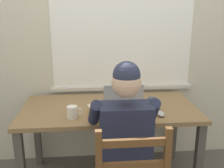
{
  "coord_description": "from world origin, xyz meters",
  "views": [
    {
      "loc": [
        -0.16,
        -2.1,
        1.55
      ],
      "look_at": [
        0.02,
        -0.05,
        0.95
      ],
      "focal_mm": 41.62,
      "sensor_mm": 36.0,
      "label": 1
    }
  ],
  "objects_px": {
    "computer_mouse": "(160,114)",
    "book_stack_main": "(131,97)",
    "seated_person": "(123,136)",
    "coffee_mug_white": "(73,112)",
    "coffee_mug_dark": "(152,104)",
    "desk": "(109,117)",
    "laptop": "(125,108)"
  },
  "relations": [
    {
      "from": "seated_person",
      "to": "coffee_mug_white",
      "type": "xyz_separation_m",
      "value": [
        -0.37,
        0.23,
        0.1
      ]
    },
    {
      "from": "laptop",
      "to": "computer_mouse",
      "type": "relative_size",
      "value": 3.3
    },
    {
      "from": "coffee_mug_white",
      "to": "seated_person",
      "type": "bearing_deg",
      "value": -31.93
    },
    {
      "from": "computer_mouse",
      "to": "coffee_mug_dark",
      "type": "height_order",
      "value": "coffee_mug_dark"
    },
    {
      "from": "coffee_mug_white",
      "to": "coffee_mug_dark",
      "type": "height_order",
      "value": "coffee_mug_dark"
    },
    {
      "from": "seated_person",
      "to": "coffee_mug_dark",
      "type": "height_order",
      "value": "seated_person"
    },
    {
      "from": "desk",
      "to": "coffee_mug_dark",
      "type": "xyz_separation_m",
      "value": [
        0.35,
        -0.1,
        0.14
      ]
    },
    {
      "from": "desk",
      "to": "coffee_mug_white",
      "type": "bearing_deg",
      "value": -144.14
    },
    {
      "from": "desk",
      "to": "coffee_mug_white",
      "type": "height_order",
      "value": "coffee_mug_white"
    },
    {
      "from": "laptop",
      "to": "coffee_mug_dark",
      "type": "xyz_separation_m",
      "value": [
        0.24,
        0.08,
        -0.0
      ]
    },
    {
      "from": "desk",
      "to": "seated_person",
      "type": "distance_m",
      "value": 0.45
    },
    {
      "from": "laptop",
      "to": "coffee_mug_dark",
      "type": "distance_m",
      "value": 0.25
    },
    {
      "from": "coffee_mug_white",
      "to": "coffee_mug_dark",
      "type": "bearing_deg",
      "value": 10.41
    },
    {
      "from": "laptop",
      "to": "computer_mouse",
      "type": "bearing_deg",
      "value": -11.3
    },
    {
      "from": "seated_person",
      "to": "coffee_mug_white",
      "type": "distance_m",
      "value": 0.44
    },
    {
      "from": "desk",
      "to": "computer_mouse",
      "type": "distance_m",
      "value": 0.47
    },
    {
      "from": "desk",
      "to": "computer_mouse",
      "type": "xyz_separation_m",
      "value": [
        0.39,
        -0.23,
        0.11
      ]
    },
    {
      "from": "coffee_mug_white",
      "to": "book_stack_main",
      "type": "height_order",
      "value": "coffee_mug_white"
    },
    {
      "from": "book_stack_main",
      "to": "desk",
      "type": "bearing_deg",
      "value": -142.49
    },
    {
      "from": "seated_person",
      "to": "laptop",
      "type": "xyz_separation_m",
      "value": [
        0.05,
        0.27,
        0.1
      ]
    },
    {
      "from": "coffee_mug_white",
      "to": "coffee_mug_dark",
      "type": "xyz_separation_m",
      "value": [
        0.65,
        0.12,
        0.0
      ]
    },
    {
      "from": "computer_mouse",
      "to": "coffee_mug_white",
      "type": "relative_size",
      "value": 0.83
    },
    {
      "from": "seated_person",
      "to": "coffee_mug_dark",
      "type": "xyz_separation_m",
      "value": [
        0.29,
        0.35,
        0.1
      ]
    },
    {
      "from": "computer_mouse",
      "to": "coffee_mug_dark",
      "type": "bearing_deg",
      "value": 106.14
    },
    {
      "from": "computer_mouse",
      "to": "book_stack_main",
      "type": "bearing_deg",
      "value": 113.55
    },
    {
      "from": "desk",
      "to": "coffee_mug_dark",
      "type": "height_order",
      "value": "coffee_mug_dark"
    },
    {
      "from": "seated_person",
      "to": "coffee_mug_dark",
      "type": "distance_m",
      "value": 0.46
    },
    {
      "from": "laptop",
      "to": "book_stack_main",
      "type": "distance_m",
      "value": 0.36
    },
    {
      "from": "computer_mouse",
      "to": "book_stack_main",
      "type": "height_order",
      "value": "book_stack_main"
    },
    {
      "from": "coffee_mug_white",
      "to": "computer_mouse",
      "type": "bearing_deg",
      "value": -1.01
    },
    {
      "from": "laptop",
      "to": "coffee_mug_white",
      "type": "relative_size",
      "value": 2.75
    },
    {
      "from": "desk",
      "to": "coffee_mug_white",
      "type": "xyz_separation_m",
      "value": [
        -0.3,
        -0.22,
        0.14
      ]
    }
  ]
}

